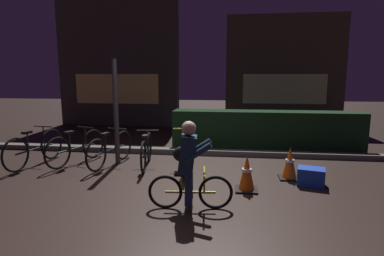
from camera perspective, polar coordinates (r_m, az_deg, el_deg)
ground_plane at (r=5.41m, az=-2.96°, el=-10.43°), size 40.00×40.00×0.00m
sidewalk_curb at (r=7.48m, az=0.05°, el=-4.36°), size 12.00×0.24×0.12m
hedge_row at (r=8.27m, az=13.34°, el=-0.30°), size 4.80×0.70×0.97m
storefront_left at (r=12.29m, az=-13.38°, el=11.43°), size 4.56×0.54×4.70m
storefront_right at (r=12.36m, az=16.54°, el=9.94°), size 4.33×0.54×4.11m
street_post at (r=6.70m, az=-13.81°, el=2.82°), size 0.10×0.10×2.20m
parked_bike_leftmost at (r=7.30m, az=-26.93°, el=-3.35°), size 0.46×1.70×0.79m
parked_bike_left_mid at (r=7.09m, az=-20.47°, el=-3.37°), size 0.60×1.56×0.76m
parked_bike_center_left at (r=6.73m, az=-14.74°, el=-3.78°), size 0.48×1.59×0.75m
parked_bike_center_right at (r=6.47m, az=-8.38°, el=-4.17°), size 0.46×1.56×0.72m
parked_bike_right_mid at (r=6.17m, az=-1.42°, el=-4.45°), size 0.46×1.72×0.80m
traffic_cone_near at (r=5.15m, az=10.03°, el=-8.22°), size 0.36×0.36×0.60m
traffic_cone_far at (r=5.92m, az=17.52°, el=-6.25°), size 0.36×0.36×0.59m
blue_crate at (r=5.73m, az=21.05°, el=-8.34°), size 0.51×0.42×0.30m
cyclist at (r=4.32m, az=-0.64°, el=-6.80°), size 1.19×0.50×1.25m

